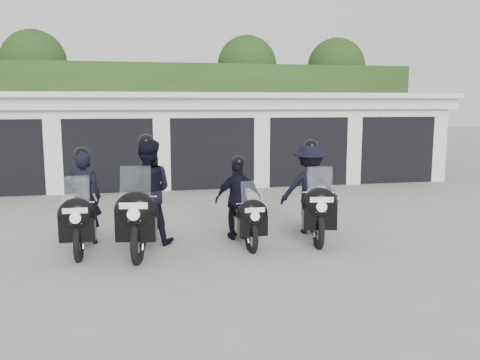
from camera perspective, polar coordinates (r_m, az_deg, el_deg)
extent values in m
plane|color=gray|center=(10.55, 1.60, -5.90)|extent=(80.00, 80.00, 0.00)
cube|color=white|center=(18.62, -4.54, 4.78)|extent=(16.00, 6.00, 2.80)
cube|color=white|center=(18.38, -4.51, 9.35)|extent=(16.40, 6.80, 0.16)
cube|color=white|center=(15.36, -3.00, 8.64)|extent=(16.40, 0.12, 0.40)
cube|color=black|center=(15.80, -3.06, -0.58)|extent=(16.00, 0.06, 0.24)
cube|color=black|center=(17.12, -24.75, 2.67)|extent=(2.60, 2.60, 2.20)
cube|color=white|center=(15.79, -20.15, 3.58)|extent=(0.50, 0.50, 2.80)
cube|color=black|center=(16.71, -14.32, 3.06)|extent=(2.60, 2.60, 2.20)
cube|color=white|center=(15.59, -14.67, 7.82)|extent=(2.60, 0.50, 0.60)
cube|color=white|center=(15.65, -8.83, 3.97)|extent=(0.50, 0.50, 2.80)
cube|color=black|center=(16.87, -3.73, 3.36)|extent=(2.60, 2.60, 2.20)
cube|color=white|center=(15.76, -3.23, 8.09)|extent=(2.60, 0.50, 0.60)
cube|color=white|center=(16.12, 2.27, 4.20)|extent=(0.50, 0.50, 2.80)
cube|color=black|center=(17.58, 6.34, 3.54)|extent=(2.60, 2.60, 2.20)
cube|color=white|center=(16.52, 7.57, 8.06)|extent=(2.60, 0.50, 0.60)
cube|color=white|center=(17.14, 12.40, 4.27)|extent=(0.50, 0.50, 2.80)
cube|color=black|center=(18.78, 15.37, 3.61)|extent=(2.60, 2.60, 2.20)
cube|color=white|center=(17.79, 17.11, 7.79)|extent=(2.60, 0.50, 0.60)
cube|color=white|center=(18.63, 21.14, 4.23)|extent=(0.50, 0.50, 2.80)
cube|color=#1D3B15|center=(22.56, -5.90, 7.34)|extent=(20.00, 2.00, 4.30)
sphere|color=#1D3B15|center=(24.34, -22.15, 12.16)|extent=(2.80, 2.80, 2.80)
cylinder|color=black|center=(24.29, -21.77, 5.69)|extent=(0.24, 0.24, 3.30)
sphere|color=#1D3B15|center=(24.59, 0.78, 12.74)|extent=(2.80, 2.80, 2.80)
cylinder|color=black|center=(24.55, 0.77, 6.32)|extent=(0.24, 0.24, 3.30)
sphere|color=#1D3B15|center=(25.95, 10.75, 12.38)|extent=(2.80, 2.80, 2.80)
cylinder|color=black|center=(25.91, 10.58, 6.30)|extent=(0.24, 0.24, 3.30)
torus|color=black|center=(9.12, -17.67, -6.63)|extent=(0.12, 0.74, 0.73)
torus|color=black|center=(10.52, -16.77, -4.57)|extent=(0.12, 0.74, 0.73)
cube|color=#AFAFB4|center=(9.82, -17.19, -5.10)|extent=(0.27, 0.56, 0.32)
cube|color=black|center=(9.84, -17.16, -6.04)|extent=(0.10, 1.31, 0.06)
ellipsoid|color=black|center=(9.58, -17.39, -3.35)|extent=(0.34, 0.59, 0.29)
cube|color=black|center=(10.00, -17.13, -2.73)|extent=(0.27, 0.56, 0.10)
ellipsoid|color=black|center=(8.93, -17.87, -3.83)|extent=(0.64, 0.34, 0.60)
cube|color=black|center=(8.99, -17.80, -5.27)|extent=(0.59, 0.23, 0.40)
cube|color=#B2BFC6|center=(8.89, -17.97, -1.25)|extent=(0.44, 0.12, 0.51)
cylinder|color=silver|center=(9.09, -17.78, -2.45)|extent=(0.56, 0.04, 0.03)
cube|color=white|center=(8.74, -18.04, -3.30)|extent=(0.40, 0.02, 0.09)
cube|color=white|center=(8.81, -17.96, -4.41)|extent=(0.18, 0.02, 0.10)
imported|color=black|center=(9.99, -17.15, -1.93)|extent=(0.65, 0.43, 1.77)
sphere|color=black|center=(9.88, -17.36, 2.80)|extent=(0.27, 0.27, 0.27)
torus|color=black|center=(8.73, -11.41, -6.79)|extent=(0.27, 0.84, 0.83)
torus|color=black|center=(10.30, -9.86, -4.38)|extent=(0.27, 0.84, 0.83)
cube|color=#AFAFB4|center=(9.52, -10.56, -4.99)|extent=(0.40, 0.67, 0.36)
cube|color=black|center=(9.54, -10.55, -6.08)|extent=(0.36, 1.47, 0.07)
ellipsoid|color=black|center=(9.25, -10.81, -2.94)|extent=(0.48, 0.71, 0.33)
cube|color=black|center=(9.71, -10.36, -2.24)|extent=(0.40, 0.67, 0.11)
ellipsoid|color=black|center=(8.52, -11.62, -3.49)|extent=(0.77, 0.50, 0.68)
cube|color=black|center=(8.58, -11.57, -5.20)|extent=(0.69, 0.37, 0.45)
cube|color=#B2BFC6|center=(8.47, -11.68, -0.44)|extent=(0.52, 0.22, 0.58)
cylinder|color=silver|center=(8.70, -11.40, -1.86)|extent=(0.63, 0.15, 0.03)
cube|color=white|center=(8.31, -11.88, -2.85)|extent=(0.45, 0.10, 0.10)
cube|color=white|center=(8.38, -11.80, -4.17)|extent=(0.20, 0.05, 0.11)
imported|color=black|center=(9.71, -10.36, -1.31)|extent=(1.09, 0.92, 1.99)
sphere|color=black|center=(9.59, -10.51, 4.20)|extent=(0.31, 0.31, 0.31)
torus|color=black|center=(9.17, 1.27, -6.35)|extent=(0.13, 0.66, 0.66)
torus|color=black|center=(10.38, -0.72, -4.56)|extent=(0.13, 0.66, 0.66)
cube|color=#AFAFB4|center=(9.77, 0.19, -5.02)|extent=(0.26, 0.50, 0.29)
cube|color=black|center=(9.79, 0.21, -5.86)|extent=(0.13, 1.17, 0.05)
ellipsoid|color=black|center=(9.56, 0.42, -3.45)|extent=(0.32, 0.53, 0.26)
cube|color=black|center=(9.92, -0.16, -2.90)|extent=(0.26, 0.50, 0.09)
ellipsoid|color=black|center=(9.00, 1.41, -3.87)|extent=(0.58, 0.32, 0.54)
cube|color=black|center=(9.05, 1.40, -5.14)|extent=(0.53, 0.22, 0.36)
cube|color=#B2BFC6|center=(8.96, 1.37, -1.59)|extent=(0.40, 0.12, 0.46)
cylinder|color=silver|center=(9.14, 1.09, -2.64)|extent=(0.50, 0.05, 0.03)
cube|color=white|center=(8.84, 1.69, -3.39)|extent=(0.36, 0.03, 0.08)
cube|color=white|center=(8.90, 1.63, -4.38)|extent=(0.16, 0.02, 0.09)
imported|color=black|center=(9.92, -0.19, -2.18)|extent=(0.95, 0.57, 1.58)
sphere|color=black|center=(9.81, -0.19, 2.06)|extent=(0.24, 0.24, 0.24)
torus|color=black|center=(9.54, 8.79, -5.56)|extent=(0.26, 0.78, 0.77)
torus|color=black|center=(10.99, 7.43, -3.63)|extent=(0.26, 0.78, 0.77)
cube|color=#AFAFB4|center=(10.27, 8.05, -4.10)|extent=(0.38, 0.62, 0.34)
cube|color=black|center=(10.28, 8.05, -5.04)|extent=(0.34, 1.36, 0.06)
ellipsoid|color=black|center=(10.02, 8.26, -2.34)|extent=(0.45, 0.66, 0.30)
cube|color=black|center=(10.46, 7.86, -1.75)|extent=(0.38, 0.62, 0.11)
ellipsoid|color=black|center=(9.35, 8.95, -2.75)|extent=(0.72, 0.46, 0.63)
cube|color=black|center=(9.40, 8.91, -4.20)|extent=(0.64, 0.34, 0.42)
cube|color=#B2BFC6|center=(9.31, 8.98, -0.18)|extent=(0.48, 0.21, 0.54)
cylinder|color=silver|center=(9.52, 8.75, -1.39)|extent=(0.58, 0.14, 0.03)
cube|color=white|center=(9.15, 9.16, -2.20)|extent=(0.42, 0.09, 0.09)
cube|color=white|center=(9.22, 9.10, -3.32)|extent=(0.19, 0.05, 0.11)
imported|color=black|center=(10.45, 7.86, -0.95)|extent=(1.29, 0.83, 1.84)
sphere|color=black|center=(10.34, 7.96, 3.78)|extent=(0.28, 0.28, 0.28)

